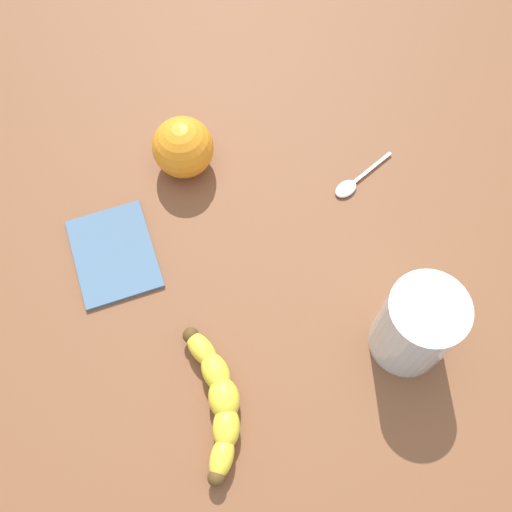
# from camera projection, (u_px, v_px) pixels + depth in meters

# --- Properties ---
(wooden_tabletop) EXTENTS (1.20, 1.20, 0.03)m
(wooden_tabletop) POSITION_uv_depth(u_px,v_px,m) (288.00, 264.00, 0.83)
(wooden_tabletop) COLOR brown
(wooden_tabletop) RESTS_ON ground
(banana) EXTENTS (0.19, 0.06, 0.04)m
(banana) POSITION_uv_depth(u_px,v_px,m) (218.00, 400.00, 0.72)
(banana) COLOR yellow
(banana) RESTS_ON wooden_tabletop
(smoothie_glass) EXTENTS (0.09, 0.09, 0.13)m
(smoothie_glass) POSITION_uv_depth(u_px,v_px,m) (416.00, 327.00, 0.71)
(smoothie_glass) COLOR silver
(smoothie_glass) RESTS_ON wooden_tabletop
(orange_fruit) EXTENTS (0.09, 0.09, 0.09)m
(orange_fruit) POSITION_uv_depth(u_px,v_px,m) (183.00, 147.00, 0.84)
(orange_fruit) COLOR orange
(orange_fruit) RESTS_ON wooden_tabletop
(teaspoon) EXTENTS (0.07, 0.10, 0.01)m
(teaspoon) POSITION_uv_depth(u_px,v_px,m) (349.00, 186.00, 0.86)
(teaspoon) COLOR silver
(teaspoon) RESTS_ON wooden_tabletop
(folded_napkin) EXTENTS (0.15, 0.13, 0.01)m
(folded_napkin) POSITION_uv_depth(u_px,v_px,m) (114.00, 254.00, 0.82)
(folded_napkin) COLOR slate
(folded_napkin) RESTS_ON wooden_tabletop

